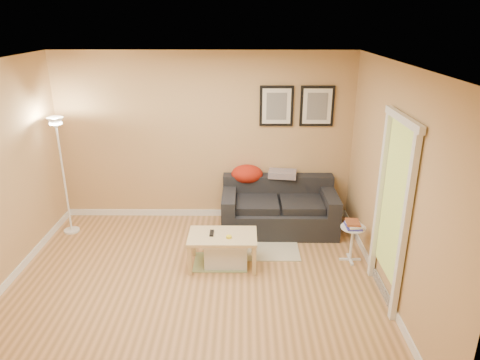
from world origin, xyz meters
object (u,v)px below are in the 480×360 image
Objects in this scene: sofa at (279,206)px; coffee_table at (223,250)px; storage_bin at (226,252)px; floor_lamp at (64,180)px; book_stack at (353,224)px; side_table at (352,244)px.

sofa is 1.33m from coffee_table.
coffee_table is 0.07m from storage_bin.
storage_bin is 0.32× the size of floor_lamp.
sofa is at bearing 65.84° from coffee_table.
coffee_table is 1.54× the size of storage_bin.
floor_lamp reaches higher than sofa.
book_stack is 4.11m from floor_lamp.
sofa is at bearing 2.12° from floor_lamp.
floor_lamp is (-4.02, 0.80, 0.30)m from book_stack.
storage_bin is (0.04, 0.04, -0.04)m from coffee_table.
book_stack is at bearing -133.45° from side_table.
storage_bin is 1.69m from book_stack.
book_stack is at bearing 3.23° from storage_bin.
sofa is 1.95× the size of coffee_table.
side_table is 4.14m from floor_lamp.
sofa is 1.28m from storage_bin.
side_table is (1.65, 0.10, 0.07)m from storage_bin.
side_table is at bearing -45.68° from sofa.
coffee_table is at bearing -175.46° from side_table.
sofa is 6.75× the size of book_stack.
storage_bin is 1.15× the size of side_table.
side_table is at bearing -11.19° from floor_lamp.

